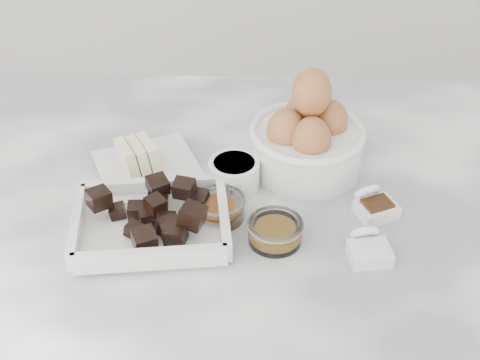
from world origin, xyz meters
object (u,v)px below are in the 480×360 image
Objects in this scene: zest_bowl at (219,207)px; salt_spoon at (369,248)px; chocolate_dish at (151,220)px; sugar_ramekin at (234,173)px; honey_bowl at (275,231)px; egg_bowl at (307,137)px; vanilla_spoon at (374,205)px; butter_plate at (147,164)px.

salt_spoon is at bearing -20.38° from zest_bowl.
salt_spoon is (0.28, -0.04, -0.01)m from chocolate_dish.
sugar_ramekin is 0.13m from honey_bowl.
chocolate_dish reaches higher than salt_spoon.
zest_bowl is 1.06× the size of salt_spoon.
zest_bowl is 0.20m from salt_spoon.
egg_bowl reaches higher than salt_spoon.
vanilla_spoon is at bearing 3.93° from zest_bowl.
vanilla_spoon is 1.10× the size of salt_spoon.
egg_bowl reaches higher than sugar_ramekin.
butter_plate reaches higher than zest_bowl.
vanilla_spoon reaches higher than zest_bowl.
zest_bowl is 0.21m from vanilla_spoon.
chocolate_dish reaches higher than zest_bowl.
sugar_ramekin is (0.13, -0.03, 0.00)m from butter_plate.
honey_bowl is 1.07× the size of salt_spoon.
sugar_ramekin is 1.06× the size of salt_spoon.
vanilla_spoon is at bearing -15.51° from sugar_ramekin.
sugar_ramekin is 0.99× the size of honey_bowl.
chocolate_dish is at bearing -158.44° from zest_bowl.
egg_bowl reaches higher than chocolate_dish.
salt_spoon reaches higher than honey_bowl.
honey_bowl and zest_bowl have the same top height.
egg_bowl reaches higher than honey_bowl.
chocolate_dish is at bearing 176.00° from honey_bowl.
sugar_ramekin is at bearing -11.65° from butter_plate.
honey_bowl is (0.16, -0.01, -0.01)m from chocolate_dish.
honey_bowl is (0.19, -0.14, -0.00)m from butter_plate.
zest_bowl is at bearing 21.56° from chocolate_dish.
butter_plate reaches higher than vanilla_spoon.
chocolate_dish is 0.26m from egg_bowl.
egg_bowl is (0.21, 0.15, 0.03)m from chocolate_dish.
sugar_ramekin reaches higher than vanilla_spoon.
butter_plate is 0.13m from sugar_ramekin.
salt_spoon is (0.17, -0.14, -0.01)m from sugar_ramekin.
vanilla_spoon is (0.14, 0.06, -0.00)m from honey_bowl.
chocolate_dish is 0.30m from vanilla_spoon.
chocolate_dish is at bearing -79.90° from butter_plate.
zest_bowl is at bearing -176.07° from vanilla_spoon.
chocolate_dish is at bearing -143.83° from egg_bowl.
egg_bowl is 2.24× the size of vanilla_spoon.
sugar_ramekin is 0.22m from salt_spoon.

